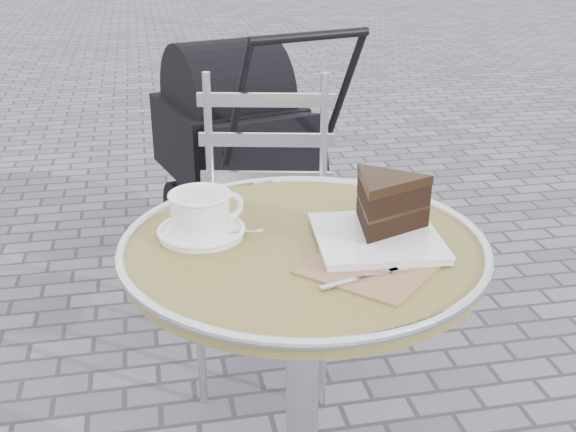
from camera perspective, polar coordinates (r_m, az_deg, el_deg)
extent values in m
cylinder|color=silver|center=(1.59, 1.13, -14.10)|extent=(0.07, 0.07, 0.67)
cylinder|color=tan|center=(1.41, 1.24, -2.71)|extent=(0.70, 0.70, 0.03)
torus|color=silver|center=(1.40, 1.25, -2.16)|extent=(0.72, 0.72, 0.02)
cylinder|color=white|center=(1.44, -6.85, -1.29)|extent=(0.17, 0.17, 0.01)
cylinder|color=white|center=(1.42, -6.93, 0.29)|extent=(0.15, 0.15, 0.07)
torus|color=white|center=(1.45, -4.61, 0.77)|extent=(0.06, 0.03, 0.06)
cylinder|color=beige|center=(1.41, -7.00, 1.55)|extent=(0.11, 0.11, 0.01)
cube|color=#976B53|center=(1.32, 6.59, -3.92)|extent=(0.30, 0.30, 0.00)
cube|color=white|center=(1.40, 7.03, -1.79)|extent=(0.25, 0.25, 0.01)
cylinder|color=silver|center=(2.06, -6.94, -9.37)|extent=(0.02, 0.02, 0.45)
cylinder|color=silver|center=(2.04, 2.73, -9.59)|extent=(0.02, 0.02, 0.45)
cylinder|color=silver|center=(2.35, -5.77, -4.88)|extent=(0.02, 0.02, 0.45)
cylinder|color=silver|center=(2.33, 2.61, -5.02)|extent=(0.02, 0.02, 0.45)
cube|color=silver|center=(2.08, -1.93, -1.47)|extent=(0.48, 0.48, 0.02)
cube|color=black|center=(2.79, -3.41, 5.07)|extent=(0.55, 0.72, 0.38)
cylinder|color=black|center=(2.22, 1.75, 14.01)|extent=(0.39, 0.13, 0.03)
cylinder|color=black|center=(2.63, -4.74, -5.07)|extent=(0.08, 0.17, 0.17)
cylinder|color=black|center=(2.78, 2.93, -3.32)|extent=(0.08, 0.17, 0.17)
cylinder|color=black|center=(3.09, -8.79, 0.27)|extent=(0.10, 0.27, 0.27)
cylinder|color=black|center=(3.22, -2.04, 1.53)|extent=(0.10, 0.27, 0.27)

